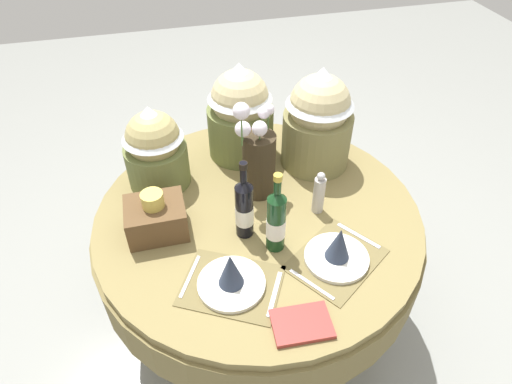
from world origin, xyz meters
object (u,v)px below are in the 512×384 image
at_px(book_on_table, 302,324).
at_px(gift_tub_back_left, 154,144).
at_px(dining_table, 258,234).
at_px(place_setting_right, 338,251).
at_px(woven_basket_side_left, 156,217).
at_px(flower_vase, 258,159).
at_px(wine_bottle_centre, 244,208).
at_px(gift_tub_back_centre, 240,108).
at_px(wine_bottle_left, 276,221).
at_px(gift_tub_back_right, 319,115).
at_px(pepper_mill, 319,194).
at_px(place_setting_left, 231,277).

height_order(book_on_table, gift_tub_back_left, gift_tub_back_left).
bearing_deg(dining_table, place_setting_right, -55.59).
xyz_separation_m(gift_tub_back_left, woven_basket_side_left, (-0.04, -0.30, -0.13)).
bearing_deg(book_on_table, flower_vase, 91.33).
height_order(dining_table, wine_bottle_centre, wine_bottle_centre).
bearing_deg(wine_bottle_centre, gift_tub_back_centre, 78.82).
relative_size(gift_tub_back_left, woven_basket_side_left, 1.68).
distance_m(wine_bottle_centre, book_on_table, 0.47).
bearing_deg(wine_bottle_left, wine_bottle_centre, 135.19).
bearing_deg(gift_tub_back_left, gift_tub_back_right, -2.32).
bearing_deg(pepper_mill, wine_bottle_left, -146.63).
height_order(place_setting_right, wine_bottle_left, wine_bottle_left).
xyz_separation_m(place_setting_left, place_setting_right, (0.40, 0.02, 0.00)).
xyz_separation_m(pepper_mill, book_on_table, (-0.23, -0.50, -0.08)).
xyz_separation_m(flower_vase, wine_bottle_left, (-0.01, -0.32, -0.04)).
bearing_deg(place_setting_left, pepper_mill, 34.38).
bearing_deg(place_setting_right, place_setting_left, -177.02).
bearing_deg(flower_vase, wine_bottle_centre, -116.15).
bearing_deg(place_setting_left, place_setting_right, 2.98).
height_order(wine_bottle_centre, gift_tub_back_left, gift_tub_back_left).
bearing_deg(gift_tub_back_centre, gift_tub_back_left, -161.88).
bearing_deg(dining_table, place_setting_left, -118.24).
height_order(book_on_table, gift_tub_back_right, gift_tub_back_right).
height_order(dining_table, gift_tub_back_left, gift_tub_back_left).
xyz_separation_m(dining_table, flower_vase, (0.03, 0.12, 0.32)).
xyz_separation_m(wine_bottle_centre, gift_tub_back_left, (-0.29, 0.40, 0.07)).
bearing_deg(woven_basket_side_left, place_setting_left, -55.85).
distance_m(flower_vase, pepper_mill, 0.29).
distance_m(wine_bottle_centre, pepper_mill, 0.33).
height_order(place_setting_right, wine_bottle_centre, wine_bottle_centre).
distance_m(book_on_table, gift_tub_back_centre, 1.01).
relative_size(book_on_table, gift_tub_back_centre, 0.42).
bearing_deg(place_setting_right, flower_vase, 112.92).
height_order(place_setting_left, gift_tub_back_centre, gift_tub_back_centre).
height_order(pepper_mill, woven_basket_side_left, pepper_mill).
bearing_deg(gift_tub_back_left, flower_vase, -23.20).
xyz_separation_m(flower_vase, pepper_mill, (0.21, -0.17, -0.09)).
bearing_deg(pepper_mill, dining_table, 168.18).
relative_size(wine_bottle_centre, pepper_mill, 1.75).
distance_m(dining_table, wine_bottle_centre, 0.30).
relative_size(place_setting_left, pepper_mill, 2.13).
bearing_deg(gift_tub_back_left, wine_bottle_centre, -53.62).
xyz_separation_m(flower_vase, gift_tub_back_right, (0.31, 0.14, 0.07)).
xyz_separation_m(wine_bottle_left, gift_tub_back_left, (-0.39, 0.49, 0.06)).
xyz_separation_m(dining_table, wine_bottle_left, (0.02, -0.20, 0.27)).
xyz_separation_m(place_setting_left, gift_tub_back_left, (-0.19, 0.64, 0.15)).
bearing_deg(gift_tub_back_left, wine_bottle_left, -51.73).
height_order(flower_vase, wine_bottle_left, flower_vase).
relative_size(gift_tub_back_right, woven_basket_side_left, 2.10).
bearing_deg(flower_vase, gift_tub_back_left, 156.80).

